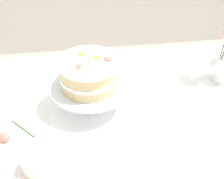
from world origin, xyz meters
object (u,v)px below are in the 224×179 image
at_px(layer_cake, 89,73).
at_px(fallen_rose, 6,136).
at_px(teacup, 34,165).
at_px(cake_stand, 90,90).
at_px(dining_table, 127,138).

distance_m(layer_cake, fallen_rose, 0.36).
relative_size(layer_cake, teacup, 1.81).
bearing_deg(cake_stand, teacup, -124.93).
bearing_deg(cake_stand, layer_cake, 6.11).
bearing_deg(teacup, layer_cake, 55.06).
height_order(cake_stand, layer_cake, layer_cake).
xyz_separation_m(cake_stand, layer_cake, (0.00, 0.00, 0.07)).
bearing_deg(fallen_rose, dining_table, 4.44).
relative_size(cake_stand, fallen_rose, 2.48).
bearing_deg(layer_cake, cake_stand, -173.89).
xyz_separation_m(dining_table, teacup, (-0.32, -0.18, 0.12)).
relative_size(dining_table, cake_stand, 4.83).
bearing_deg(dining_table, teacup, -150.90).
distance_m(cake_stand, teacup, 0.35).
bearing_deg(layer_cake, teacup, -124.94).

